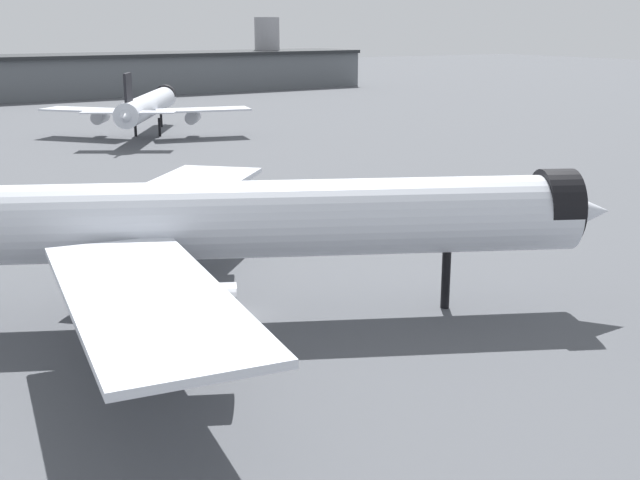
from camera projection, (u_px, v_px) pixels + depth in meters
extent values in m
plane|color=#4C4F54|center=(239.00, 316.00, 66.05)|extent=(900.00, 900.00, 0.00)
cylinder|color=silver|center=(224.00, 220.00, 64.01)|extent=(54.86, 29.63, 6.23)
cone|color=silver|center=(570.00, 212.00, 66.87)|extent=(8.78, 8.41, 6.11)
cylinder|color=black|center=(556.00, 207.00, 66.62)|extent=(5.17, 6.89, 6.29)
cube|color=silver|center=(181.00, 191.00, 79.19)|extent=(24.29, 25.26, 0.50)
cylinder|color=#B7BAC1|center=(194.00, 218.00, 76.88)|extent=(8.75, 6.47, 3.43)
cube|color=silver|center=(147.00, 297.00, 48.35)|extent=(12.13, 26.76, 0.50)
cylinder|color=#B7BAC1|center=(175.00, 310.00, 52.01)|extent=(8.75, 6.47, 3.43)
cylinder|color=black|center=(446.00, 280.00, 67.29)|extent=(0.75, 0.75, 4.98)
cylinder|color=black|center=(192.00, 276.00, 68.32)|extent=(0.75, 0.75, 4.98)
cylinder|color=black|center=(188.00, 301.00, 62.04)|extent=(0.75, 0.75, 4.98)
cylinder|color=silver|center=(148.00, 105.00, 172.81)|extent=(26.01, 40.09, 4.93)
cone|color=silver|center=(166.00, 97.00, 193.79)|extent=(6.90, 7.12, 4.83)
cone|color=silver|center=(126.00, 116.00, 151.83)|extent=(7.27, 7.90, 4.69)
cylinder|color=black|center=(165.00, 95.00, 192.74)|extent=(5.42, 4.41, 4.98)
cube|color=silver|center=(87.00, 110.00, 169.61)|extent=(18.25, 19.18, 0.39)
cylinder|color=#B7BAC1|center=(100.00, 117.00, 171.06)|extent=(5.39, 6.62, 2.71)
cube|color=silver|center=(203.00, 110.00, 169.83)|extent=(20.57, 10.87, 0.39)
cylinder|color=#B7BAC1|center=(193.00, 117.00, 171.24)|extent=(5.39, 6.62, 2.71)
cube|color=black|center=(128.00, 94.00, 154.16)|extent=(3.04, 4.76, 7.89)
cube|color=silver|center=(102.00, 112.00, 154.17)|extent=(8.73, 7.30, 0.30)
cube|color=silver|center=(155.00, 112.00, 154.27)|extent=(8.73, 7.30, 0.30)
cylinder|color=black|center=(161.00, 119.00, 187.39)|extent=(0.59, 0.59, 3.95)
cylinder|color=black|center=(135.00, 127.00, 171.84)|extent=(0.59, 0.59, 3.95)
cylinder|color=black|center=(160.00, 127.00, 171.89)|extent=(0.59, 0.59, 3.95)
cube|color=slate|center=(50.00, 78.00, 262.74)|extent=(232.26, 38.68, 12.61)
cube|color=#232628|center=(48.00, 57.00, 260.95)|extent=(232.40, 41.31, 1.20)
cylinder|color=#939399|center=(267.00, 53.00, 305.01)|extent=(9.47, 9.47, 25.99)
cone|color=#F2600C|center=(466.00, 232.00, 91.62)|extent=(0.45, 0.45, 0.56)
cone|color=#F2600C|center=(384.00, 221.00, 96.81)|extent=(0.50, 0.50, 0.63)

